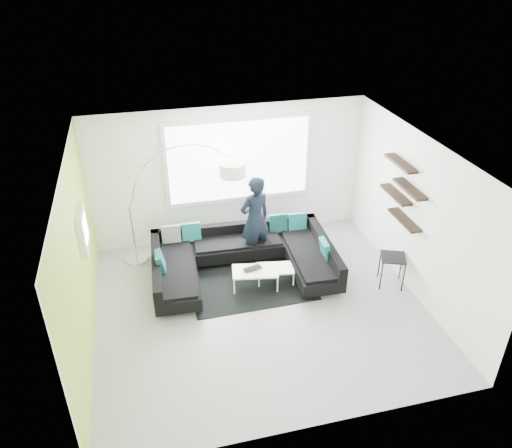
{
  "coord_description": "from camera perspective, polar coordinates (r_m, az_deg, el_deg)",
  "views": [
    {
      "loc": [
        -1.69,
        -6.48,
        5.52
      ],
      "look_at": [
        0.16,
        0.9,
        1.12
      ],
      "focal_mm": 35.0,
      "sensor_mm": 36.0,
      "label": 1
    }
  ],
  "objects": [
    {
      "name": "ground",
      "position": [
        8.68,
        0.45,
        -9.48
      ],
      "size": [
        5.5,
        5.5,
        0.0
      ],
      "primitive_type": "plane",
      "color": "gray",
      "rests_on": "ground"
    },
    {
      "name": "room_shell",
      "position": [
        7.84,
        0.4,
        1.77
      ],
      "size": [
        5.54,
        5.04,
        2.82
      ],
      "color": "white",
      "rests_on": "ground"
    },
    {
      "name": "sectional_sofa",
      "position": [
        9.24,
        -1.46,
        -4.3
      ],
      "size": [
        3.39,
        2.19,
        0.71
      ],
      "rotation": [
        0.0,
        0.0,
        -0.05
      ],
      "color": "black",
      "rests_on": "ground"
    },
    {
      "name": "rug",
      "position": [
        9.23,
        -0.67,
        -6.69
      ],
      "size": [
        2.22,
        1.62,
        0.01
      ],
      "primitive_type": "cube",
      "rotation": [
        0.0,
        0.0,
        0.01
      ],
      "color": "black",
      "rests_on": "ground"
    },
    {
      "name": "coffee_table",
      "position": [
        9.12,
        1.07,
        -5.92
      ],
      "size": [
        1.14,
        0.78,
        0.34
      ],
      "primitive_type": "cube",
      "rotation": [
        0.0,
        0.0,
        -0.17
      ],
      "color": "white",
      "rests_on": "ground"
    },
    {
      "name": "arc_lamp",
      "position": [
        9.5,
        -14.3,
        1.86
      ],
      "size": [
        2.36,
        1.31,
        2.37
      ],
      "primitive_type": null,
      "rotation": [
        0.0,
        0.0,
        -0.19
      ],
      "color": "silver",
      "rests_on": "ground"
    },
    {
      "name": "side_table",
      "position": [
        9.36,
        15.2,
        -5.14
      ],
      "size": [
        0.56,
        0.56,
        0.59
      ],
      "primitive_type": "cube",
      "rotation": [
        0.0,
        0.0,
        -0.38
      ],
      "color": "black",
      "rests_on": "ground"
    },
    {
      "name": "person",
      "position": [
        9.45,
        -0.13,
        0.55
      ],
      "size": [
        0.9,
        0.82,
        1.75
      ],
      "primitive_type": "imported",
      "rotation": [
        0.0,
        0.0,
        3.48
      ],
      "color": "black",
      "rests_on": "ground"
    },
    {
      "name": "laptop",
      "position": [
        8.94,
        -0.27,
        -5.28
      ],
      "size": [
        0.45,
        0.39,
        0.03
      ],
      "primitive_type": "imported",
      "rotation": [
        0.0,
        0.0,
        0.26
      ],
      "color": "black",
      "rests_on": "coffee_table"
    }
  ]
}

